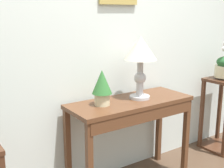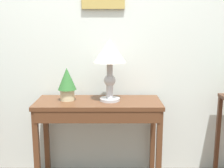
{
  "view_description": "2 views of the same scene",
  "coord_description": "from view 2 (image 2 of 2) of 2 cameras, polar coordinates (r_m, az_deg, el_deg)",
  "views": [
    {
      "loc": [
        -1.53,
        -0.76,
        1.51
      ],
      "look_at": [
        -0.14,
        1.29,
        0.92
      ],
      "focal_mm": 48.42,
      "sensor_mm": 36.0,
      "label": 1
    },
    {
      "loc": [
        0.1,
        -1.19,
        1.41
      ],
      "look_at": [
        0.1,
        1.23,
        0.92
      ],
      "focal_mm": 44.98,
      "sensor_mm": 36.0,
      "label": 2
    }
  ],
  "objects": [
    {
      "name": "table_lamp",
      "position": [
        2.39,
        -0.42,
        5.64
      ],
      "size": [
        0.28,
        0.28,
        0.53
      ],
      "color": "#B7B7BC",
      "rests_on": "console_table"
    },
    {
      "name": "back_wall_with_art",
      "position": [
        2.68,
        -2.2,
        11.23
      ],
      "size": [
        9.0,
        0.13,
        2.8
      ],
      "color": "silver",
      "rests_on": "ground"
    },
    {
      "name": "potted_plant_on_console",
      "position": [
        2.47,
        -9.09,
        0.3
      ],
      "size": [
        0.16,
        0.16,
        0.29
      ],
      "color": "beige",
      "rests_on": "console_table"
    },
    {
      "name": "console_table",
      "position": [
        2.47,
        -2.75,
        -6.2
      ],
      "size": [
        1.09,
        0.43,
        0.78
      ],
      "color": "#56331E",
      "rests_on": "ground"
    }
  ]
}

